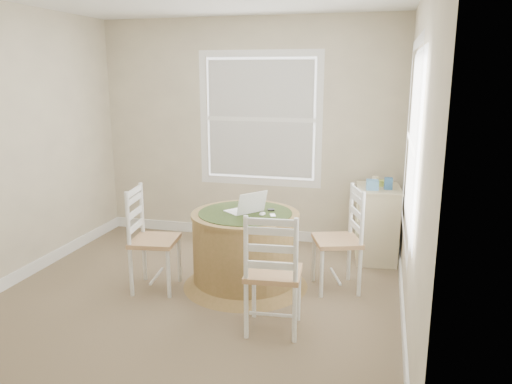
% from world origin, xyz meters
% --- Properties ---
extents(room, '(3.64, 3.64, 2.64)m').
position_xyz_m(room, '(0.17, 0.16, 1.30)').
color(room, '#816E52').
rests_on(room, ground).
extents(round_table, '(1.18, 1.18, 0.72)m').
position_xyz_m(round_table, '(0.36, 0.39, 0.39)').
color(round_table, olive).
rests_on(round_table, ground).
extents(chair_left, '(0.46, 0.47, 0.95)m').
position_xyz_m(chair_left, '(-0.43, 0.11, 0.47)').
color(chair_left, white).
rests_on(chair_left, ground).
extents(chair_near, '(0.45, 0.43, 0.95)m').
position_xyz_m(chair_near, '(0.80, -0.37, 0.47)').
color(chair_near, white).
rests_on(chair_near, ground).
extents(chair_right, '(0.52, 0.53, 0.95)m').
position_xyz_m(chair_right, '(1.19, 0.53, 0.47)').
color(chair_right, white).
rests_on(chair_right, ground).
extents(laptop, '(0.41, 0.41, 0.22)m').
position_xyz_m(laptop, '(0.36, 0.42, 0.74)').
color(laptop, white).
rests_on(laptop, round_table).
extents(mouse, '(0.08, 0.10, 0.03)m').
position_xyz_m(mouse, '(0.53, 0.37, 0.72)').
color(mouse, white).
rests_on(mouse, round_table).
extents(phone, '(0.07, 0.10, 0.02)m').
position_xyz_m(phone, '(0.63, 0.36, 0.71)').
color(phone, '#B7BABF').
rests_on(phone, round_table).
extents(keys, '(0.07, 0.07, 0.02)m').
position_xyz_m(keys, '(0.57, 0.52, 0.72)').
color(keys, black).
rests_on(keys, round_table).
extents(corner_chest, '(0.50, 0.64, 0.80)m').
position_xyz_m(corner_chest, '(1.53, 1.41, 0.40)').
color(corner_chest, beige).
rests_on(corner_chest, ground).
extents(tissue_box, '(0.13, 0.13, 0.10)m').
position_xyz_m(tissue_box, '(1.47, 1.28, 0.85)').
color(tissue_box, '#5C9BD3').
rests_on(tissue_box, corner_chest).
extents(box_yellow, '(0.16, 0.11, 0.06)m').
position_xyz_m(box_yellow, '(1.58, 1.49, 0.83)').
color(box_yellow, '#B4C445').
rests_on(box_yellow, corner_chest).
extents(box_blue, '(0.09, 0.09, 0.12)m').
position_xyz_m(box_blue, '(1.63, 1.34, 0.86)').
color(box_blue, '#336499').
rests_on(box_blue, corner_chest).
extents(cup_cream, '(0.07, 0.07, 0.09)m').
position_xyz_m(cup_cream, '(1.49, 1.54, 0.84)').
color(cup_cream, beige).
rests_on(cup_cream, corner_chest).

